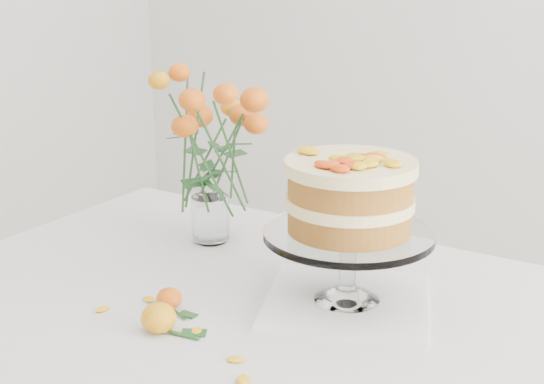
% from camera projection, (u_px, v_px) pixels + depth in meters
% --- Properties ---
extents(table, '(1.43, 0.93, 0.76)m').
position_uv_depth(table, '(296.00, 372.00, 1.22)').
color(table, tan).
rests_on(table, ground).
extents(napkin, '(0.35, 0.35, 0.01)m').
position_uv_depth(napkin, '(347.00, 301.00, 1.27)').
color(napkin, white).
rests_on(napkin, table).
extents(cake_stand, '(0.28, 0.28, 0.25)m').
position_uv_depth(cake_stand, '(350.00, 203.00, 1.22)').
color(cake_stand, silver).
rests_on(cake_stand, napkin).
extents(rose_vase, '(0.26, 0.26, 0.38)m').
position_uv_depth(rose_vase, '(208.00, 134.00, 1.49)').
color(rose_vase, silver).
rests_on(rose_vase, table).
extents(loose_rose_near, '(0.10, 0.06, 0.05)m').
position_uv_depth(loose_rose_near, '(159.00, 318.00, 1.17)').
color(loose_rose_near, gold).
rests_on(loose_rose_near, table).
extents(loose_rose_far, '(0.07, 0.05, 0.04)m').
position_uv_depth(loose_rose_far, '(169.00, 299.00, 1.25)').
color(loose_rose_far, '#D6510A').
rests_on(loose_rose_far, table).
extents(stray_petal_a, '(0.03, 0.02, 0.00)m').
position_uv_depth(stray_petal_a, '(197.00, 331.00, 1.17)').
color(stray_petal_a, yellow).
rests_on(stray_petal_a, table).
extents(stray_petal_b, '(0.03, 0.02, 0.00)m').
position_uv_depth(stray_petal_b, '(236.00, 360.00, 1.09)').
color(stray_petal_b, yellow).
rests_on(stray_petal_b, table).
extents(stray_petal_c, '(0.03, 0.02, 0.00)m').
position_uv_depth(stray_petal_c, '(243.00, 380.00, 1.04)').
color(stray_petal_c, yellow).
rests_on(stray_petal_c, table).
extents(stray_petal_d, '(0.03, 0.02, 0.00)m').
position_uv_depth(stray_petal_d, '(149.00, 299.00, 1.28)').
color(stray_petal_d, yellow).
rests_on(stray_petal_d, table).
extents(stray_petal_e, '(0.03, 0.02, 0.00)m').
position_uv_depth(stray_petal_e, '(102.00, 309.00, 1.25)').
color(stray_petal_e, yellow).
rests_on(stray_petal_e, table).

